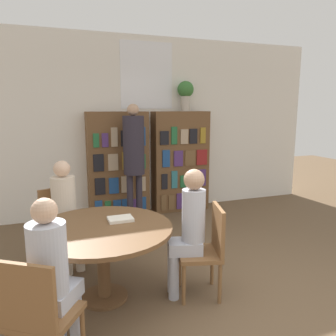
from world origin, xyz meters
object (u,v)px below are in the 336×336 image
Objects in this scene: chair_left_side at (60,222)px; librarian_standing at (134,151)px; bookshelf_right at (180,162)px; seated_reader_left at (66,209)px; reading_table at (103,238)px; chair_far_side at (207,246)px; flower_vase at (186,93)px; chair_near_camera at (39,313)px; bookshelf_left at (118,165)px; seated_reader_right at (188,226)px; seated_reader_back at (52,271)px.

librarian_standing is at bearing -160.40° from chair_left_side.
bookshelf_right is 2.62m from seated_reader_left.
librarian_standing is (1.07, 1.13, 0.46)m from seated_reader_left.
chair_left_side is (-0.35, 0.93, -0.12)m from reading_table.
chair_far_side is 0.48× the size of librarian_standing.
bookshelf_right reaches higher than chair_left_side.
flower_vase is 0.58× the size of chair_near_camera.
chair_left_side is (-0.99, -1.46, -0.38)m from bookshelf_left.
seated_reader_left is 1.45m from seated_reader_right.
bookshelf_right is at bearing -165.85° from chair_left_side.
seated_reader_left is at bearing -142.42° from flower_vase.
seated_reader_right is at bearing -15.28° from reading_table.
seated_reader_back is (-1.41, -0.42, 0.20)m from chair_far_side.
reading_table is 1.06× the size of seated_reader_left.
reading_table is 1.04× the size of seated_reader_right.
chair_near_camera is at bearing -110.12° from bookshelf_left.
bookshelf_left reaches higher than seated_reader_back.
chair_left_side is (-2.19, -1.47, -1.58)m from flower_vase.
flower_vase reaches higher than chair_near_camera.
reading_table is 1.47× the size of chair_left_side.
seated_reader_back is 2.89m from librarian_standing.
chair_far_side is at bearing 119.90° from seated_reader_left.
chair_far_side is (1.50, 0.57, 0.00)m from chair_near_camera.
seated_reader_left is (-2.04, -1.63, -0.17)m from bookshelf_right.
seated_reader_left reaches higher than seated_reader_back.
reading_table is at bearing 90.00° from seated_reader_back.
chair_left_side reaches higher than reading_table.
seated_reader_left is (0.26, 1.59, 0.21)m from chair_near_camera.
seated_reader_left is 1.01× the size of seated_reader_back.
librarian_standing is at bearing 97.75° from seated_reader_back.
chair_left_side is at bearing -139.67° from librarian_standing.
chair_near_camera is (-0.55, -0.83, -0.12)m from reading_table.
flower_vase is at bearing -166.88° from chair_left_side.
bookshelf_right is 1.97× the size of chair_left_side.
flower_vase is 1.48m from librarian_standing.
librarian_standing is (0.78, 1.89, 0.55)m from reading_table.
bookshelf_left reaches higher than seated_reader_right.
bookshelf_left is 1.81m from chair_left_side.
chair_left_side is at bearing 59.99° from seated_reader_right.
reading_table is 1.00m from chair_near_camera.
chair_left_side is 0.72× the size of seated_reader_back.
chair_left_side is 1.77m from chair_far_side.
chair_near_camera is at bearing -125.43° from bookshelf_right.
seated_reader_back is at bearing -109.39° from bookshelf_left.
flower_vase is (1.20, 0.00, 1.20)m from bookshelf_left.
flower_vase is 3.22m from chair_far_side.
chair_left_side is at bearing 63.00° from chair_far_side.
librarian_standing reaches higher than chair_far_side.
flower_vase is 0.58× the size of chair_far_side.
bookshelf_left is at bearing -140.24° from seated_reader_left.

